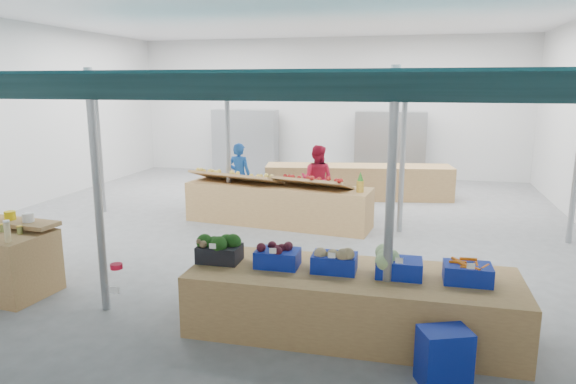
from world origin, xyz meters
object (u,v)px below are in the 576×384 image
Objects in this scene: vendor_left at (239,176)px; vendor_right at (317,179)px; veg_counter at (351,302)px; fruit_counter at (278,205)px; crate_stack at (444,357)px.

vendor_left and vendor_right have the same top height.
veg_counter is 0.98× the size of fruit_counter.
fruit_counter is at bearing 114.97° from veg_counter.
vendor_left is at bearing 120.55° from veg_counter.
crate_stack is 7.56m from vendor_left.
crate_stack is at bearing -52.93° from fruit_counter.
fruit_counter is 1.30m from vendor_right.
veg_counter is 4.76m from fruit_counter.
fruit_counter reaches higher than crate_stack.
vendor_right is (1.80, 0.00, 0.00)m from vendor_left.
vendor_right is at bearing 111.24° from crate_stack.
vendor_left is 1.80m from vendor_right.
vendor_left is (-3.24, 5.40, 0.40)m from veg_counter.
fruit_counter is (-2.04, 4.30, 0.05)m from veg_counter.
fruit_counter reaches higher than veg_counter.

